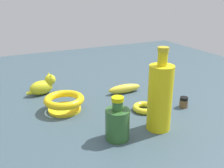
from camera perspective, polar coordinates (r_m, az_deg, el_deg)
name	(u,v)px	position (r m, az deg, el deg)	size (l,w,h in m)	color
ground	(112,104)	(1.02, 0.00, -4.38)	(2.00, 2.00, 0.00)	#384C56
banana	(125,89)	(1.12, 2.79, -1.02)	(0.15, 0.04, 0.04)	gold
nail_polish_jar	(184,102)	(1.02, 15.54, -3.88)	(0.03, 0.03, 0.04)	brown
bowl	(64,102)	(0.97, -10.49, -3.83)	(0.15, 0.15, 0.06)	yellow
bangle	(144,108)	(0.97, 7.12, -5.23)	(0.09, 0.09, 0.02)	yellow
bottle_tall	(160,97)	(0.82, 10.54, -2.74)	(0.08, 0.08, 0.27)	yellow
bottle_short	(117,123)	(0.77, 1.20, -8.52)	(0.07, 0.07, 0.14)	#305E2A
cat_figurine	(43,86)	(1.14, -14.91, -0.33)	(0.07, 0.13, 0.09)	gold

